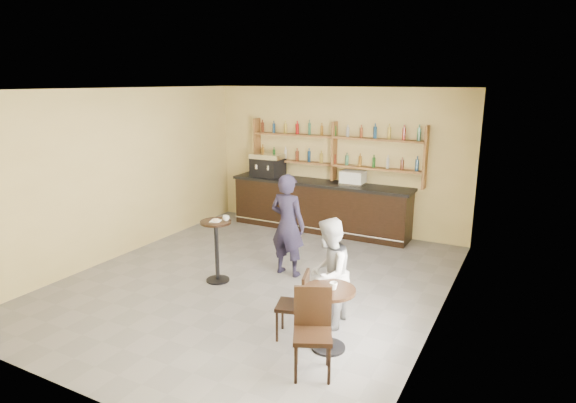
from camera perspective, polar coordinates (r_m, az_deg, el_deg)
The scene contains 23 objects.
floor at distance 8.34m, azimuth -3.84°, elevation -9.39°, with size 7.00×7.00×0.00m, color slate.
ceiling at distance 7.65m, azimuth -4.24°, elevation 13.15°, with size 7.00×7.00×0.00m, color white.
wall_back at distance 10.92m, azimuth 5.73°, elevation 4.97°, with size 7.00×7.00×0.00m, color #D0BA76.
wall_front at distance 5.33m, azimuth -24.39°, elevation -6.11°, with size 7.00×7.00×0.00m, color #D0BA76.
wall_left at distance 9.74m, azimuth -19.23°, elevation 3.13°, with size 7.00×7.00×0.00m, color #D0BA76.
wall_right at distance 6.80m, azimuth 18.01°, elevation -1.29°, with size 7.00×7.00×0.00m, color #D0BA76.
window_pane at distance 5.64m, azimuth 15.83°, elevation -3.20°, with size 2.00×2.00×0.00m, color white.
window_frame at distance 5.64m, azimuth 15.77°, elevation -3.19°, with size 0.04×1.70×2.10m, color black, non-canonical shape.
shelf_unit at distance 10.77m, azimuth 5.49°, elevation 5.97°, with size 4.00×0.26×1.40m, color brown, non-canonical shape.
liquor_bottles at distance 10.75m, azimuth 5.51°, elevation 6.87°, with size 3.68×0.10×1.00m, color #8C5919, non-canonical shape.
bar_counter at distance 10.90m, azimuth 3.77°, elevation -0.56°, with size 4.18×0.82×1.13m, color black, non-canonical shape.
espresso_machine at distance 11.33m, azimuth -2.42°, elevation 4.33°, with size 0.75×0.48×0.53m, color black, non-canonical shape.
pastry_case at distance 10.46m, azimuth 7.71°, elevation 2.76°, with size 0.51×0.41×0.31m, color silver, non-canonical shape.
pedestal_table at distance 8.23m, azimuth -8.44°, elevation -5.86°, with size 0.52×0.52×1.07m, color black, non-canonical shape.
napkin at distance 8.07m, azimuth -8.57°, elevation -2.29°, with size 0.17×0.17×0.00m, color white.
donut at distance 8.05m, azimuth -8.56°, elevation -2.17°, with size 0.11×0.11×0.04m, color #C28C47.
cup_pedestal at distance 8.05m, azimuth -7.36°, elevation -1.97°, with size 0.11×0.11×0.09m, color white.
man_main at distance 8.32m, azimuth -0.04°, elevation -2.80°, with size 0.66×0.43×1.80m, color black.
cafe_table at distance 6.25m, azimuth 4.88°, elevation -13.69°, with size 0.65×0.65×0.83m, color black, non-canonical shape.
cup_cafe at distance 6.04m, azimuth 5.42°, elevation -9.94°, with size 0.10×0.10×0.09m, color white.
chair_west at distance 6.48m, azimuth 0.49°, elevation -12.14°, with size 0.40×0.40×0.92m, color black, non-canonical shape.
chair_south at distance 5.71m, azimuth 2.93°, elevation -15.48°, with size 0.44×0.44×1.02m, color black, non-canonical shape.
patron_second at distance 6.63m, azimuth 4.82°, elevation -8.52°, with size 0.76×0.59×1.56m, color gray.
Camera 1 is at (4.05, -6.49, 3.33)m, focal length 30.00 mm.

